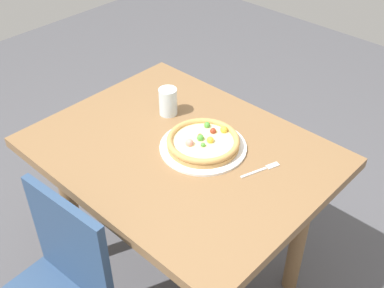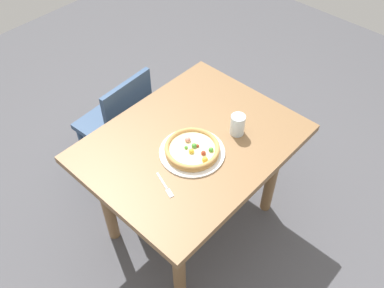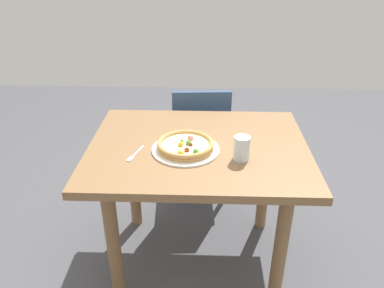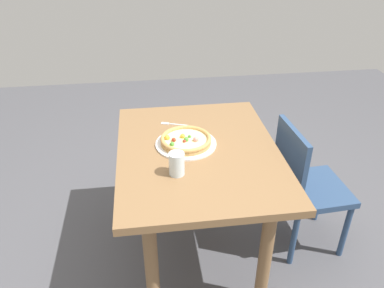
{
  "view_description": "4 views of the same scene",
  "coord_description": "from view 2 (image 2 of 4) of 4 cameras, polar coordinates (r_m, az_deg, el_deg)",
  "views": [
    {
      "loc": [
        1.04,
        -1.04,
        1.93
      ],
      "look_at": [
        0.03,
        0.03,
        0.79
      ],
      "focal_mm": 44.71,
      "sensor_mm": 36.0,
      "label": 1
    },
    {
      "loc": [
        1.11,
        1.02,
        2.36
      ],
      "look_at": [
        0.03,
        0.03,
        0.79
      ],
      "focal_mm": 38.63,
      "sensor_mm": 36.0,
      "label": 2
    },
    {
      "loc": [
        -0.03,
        1.71,
        1.7
      ],
      "look_at": [
        0.03,
        0.03,
        0.79
      ],
      "focal_mm": 35.19,
      "sensor_mm": 36.0,
      "label": 3
    },
    {
      "loc": [
        -1.75,
        0.27,
        1.88
      ],
      "look_at": [
        0.03,
        0.03,
        0.79
      ],
      "focal_mm": 35.67,
      "sensor_mm": 36.0,
      "label": 4
    }
  ],
  "objects": [
    {
      "name": "drinking_glass",
      "position": [
        2.21,
        6.31,
        2.67
      ],
      "size": [
        0.08,
        0.08,
        0.12
      ],
      "primitive_type": "cylinder",
      "color": "silver",
      "rests_on": "dining_table"
    },
    {
      "name": "chair_near",
      "position": [
        2.76,
        -9.98,
        2.9
      ],
      "size": [
        0.42,
        0.42,
        0.86
      ],
      "rotation": [
        0.0,
        0.0,
        3.2
      ],
      "color": "navy",
      "rests_on": "ground"
    },
    {
      "name": "pizza",
      "position": [
        2.11,
        0.05,
        -0.68
      ],
      "size": [
        0.29,
        0.29,
        0.05
      ],
      "color": "tan",
      "rests_on": "plate"
    },
    {
      "name": "ground_plane",
      "position": [
        2.8,
        -0.02,
        -10.45
      ],
      "size": [
        6.0,
        6.0,
        0.0
      ],
      "primitive_type": "plane",
      "color": "#4C4C51"
    },
    {
      "name": "dining_table",
      "position": [
        2.28,
        -0.02,
        -1.6
      ],
      "size": [
        1.13,
        0.88,
        0.77
      ],
      "color": "olive",
      "rests_on": "ground"
    },
    {
      "name": "plate",
      "position": [
        2.13,
        0.02,
        -1.13
      ],
      "size": [
        0.34,
        0.34,
        0.01
      ],
      "primitive_type": "cylinder",
      "color": "white",
      "rests_on": "dining_table"
    },
    {
      "name": "fork",
      "position": [
        2.0,
        -3.65,
        -5.92
      ],
      "size": [
        0.07,
        0.16,
        0.0
      ],
      "rotation": [
        0.0,
        0.0,
        1.24
      ],
      "color": "silver",
      "rests_on": "dining_table"
    }
  ]
}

